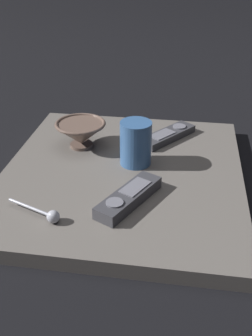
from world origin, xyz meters
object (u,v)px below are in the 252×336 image
tv_remote_near (129,197)px  tv_remote_far (168,135)px  teaspoon (49,215)px  cereal_bowl (81,133)px  coffee_mug (136,143)px

tv_remote_near → tv_remote_far: (-0.06, -0.30, -0.00)m
teaspoon → tv_remote_near: size_ratio=0.66×
tv_remote_far → cereal_bowl: bearing=20.0°
cereal_bowl → tv_remote_far: 0.23m
tv_remote_near → cereal_bowl: bearing=-55.5°
coffee_mug → teaspoon: size_ratio=0.90×
teaspoon → tv_remote_far: (-0.20, -0.38, -0.00)m
cereal_bowl → teaspoon: (-0.01, 0.30, -0.03)m
cereal_bowl → coffee_mug: 0.16m
cereal_bowl → tv_remote_near: cereal_bowl is taller
tv_remote_near → tv_remote_far: 0.31m
teaspoon → tv_remote_far: 0.43m
coffee_mug → teaspoon: coffee_mug is taller
cereal_bowl → tv_remote_far: bearing=-160.0°
cereal_bowl → coffee_mug: size_ratio=1.22×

